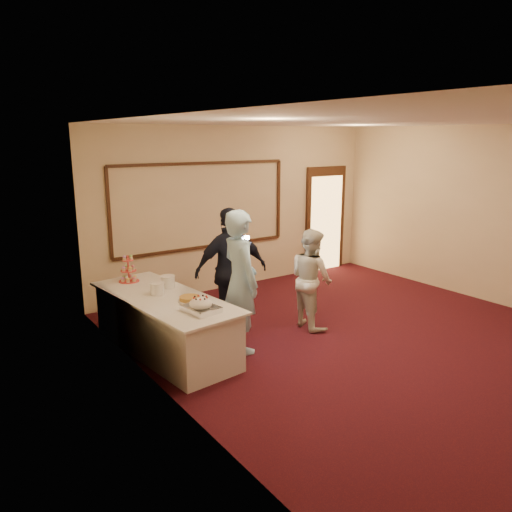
{
  "coord_description": "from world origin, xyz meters",
  "views": [
    {
      "loc": [
        -5.08,
        -4.34,
        2.79
      ],
      "look_at": [
        -1.15,
        1.31,
        1.15
      ],
      "focal_mm": 35.0,
      "sensor_mm": 36.0,
      "label": 1
    }
  ],
  "objects": [
    {
      "name": "camera_flash",
      "position": [
        -1.21,
        1.46,
        1.4
      ],
      "size": [
        0.07,
        0.04,
        0.05
      ],
      "primitive_type": "cube",
      "rotation": [
        0.0,
        0.0,
        0.01
      ],
      "color": "white",
      "rests_on": "guest"
    },
    {
      "name": "floor",
      "position": [
        0.0,
        0.0,
        0.0
      ],
      "size": [
        7.0,
        7.0,
        0.0
      ],
      "primitive_type": "plane",
      "color": "black",
      "rests_on": "ground"
    },
    {
      "name": "plate_stack_a",
      "position": [
        -2.55,
        1.56,
        0.85
      ],
      "size": [
        0.19,
        0.19,
        0.16
      ],
      "color": "white",
      "rests_on": "buffet_table"
    },
    {
      "name": "pavlova_tray",
      "position": [
        -2.41,
        0.66,
        0.84
      ],
      "size": [
        0.39,
        0.49,
        0.17
      ],
      "color": "silver",
      "rests_on": "buffet_table"
    },
    {
      "name": "man",
      "position": [
        -1.66,
        0.93,
        0.95
      ],
      "size": [
        0.52,
        0.73,
        1.9
      ],
      "primitive_type": "imported",
      "rotation": [
        0.0,
        0.0,
        1.47
      ],
      "color": "#97C7E5",
      "rests_on": "floor"
    },
    {
      "name": "guest",
      "position": [
        -1.4,
        1.58,
        0.91
      ],
      "size": [
        1.15,
        0.7,
        1.83
      ],
      "primitive_type": "imported",
      "rotation": [
        0.0,
        0.0,
        2.89
      ],
      "color": "black",
      "rests_on": "floor"
    },
    {
      "name": "doorway",
      "position": [
        2.15,
        3.45,
        1.08
      ],
      "size": [
        1.05,
        0.07,
        2.2
      ],
      "color": "black",
      "rests_on": "floor"
    },
    {
      "name": "woman",
      "position": [
        -0.34,
        1.04,
        0.75
      ],
      "size": [
        0.64,
        0.78,
        1.5
      ],
      "primitive_type": "imported",
      "rotation": [
        0.0,
        0.0,
        1.47
      ],
      "color": "beige",
      "rests_on": "floor"
    },
    {
      "name": "buffet_table",
      "position": [
        -2.52,
        1.44,
        0.39
      ],
      "size": [
        1.21,
        2.55,
        0.77
      ],
      "color": "silver",
      "rests_on": "floor"
    },
    {
      "name": "tart",
      "position": [
        -2.33,
        1.07,
        0.8
      ],
      "size": [
        0.3,
        0.3,
        0.06
      ],
      "color": "white",
      "rests_on": "buffet_table"
    },
    {
      "name": "wall_molding",
      "position": [
        -0.8,
        3.47,
        1.6
      ],
      "size": [
        3.45,
        0.04,
        1.55
      ],
      "color": "black",
      "rests_on": "room_walls"
    },
    {
      "name": "room_walls",
      "position": [
        0.0,
        0.0,
        2.03
      ],
      "size": [
        6.04,
        7.04,
        3.02
      ],
      "color": "beige",
      "rests_on": "floor"
    },
    {
      "name": "plate_stack_b",
      "position": [
        -2.31,
        1.77,
        0.85
      ],
      "size": [
        0.2,
        0.2,
        0.17
      ],
      "color": "white",
      "rests_on": "buffet_table"
    },
    {
      "name": "cupcake_stand",
      "position": [
        -2.64,
        2.36,
        0.92
      ],
      "size": [
        0.29,
        0.29,
        0.43
      ],
      "color": "#D03F3D",
      "rests_on": "buffet_table"
    }
  ]
}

